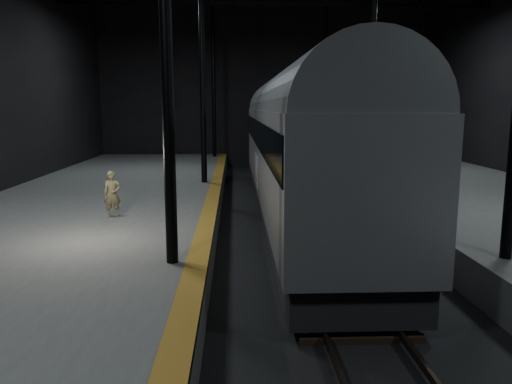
{
  "coord_description": "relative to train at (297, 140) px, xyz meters",
  "views": [
    {
      "loc": [
        -2.39,
        -14.77,
        4.42
      ],
      "look_at": [
        -1.79,
        -0.65,
        2.0
      ],
      "focal_mm": 35.0,
      "sensor_mm": 36.0,
      "label": 1
    }
  ],
  "objects": [
    {
      "name": "ground",
      "position": [
        0.0,
        -4.31,
        -3.17
      ],
      "size": [
        44.0,
        44.0,
        0.0
      ],
      "primitive_type": "plane",
      "color": "black",
      "rests_on": "ground"
    },
    {
      "name": "train",
      "position": [
        0.0,
        0.0,
        0.0
      ],
      "size": [
        3.18,
        21.26,
        5.68
      ],
      "color": "#96999D",
      "rests_on": "ground"
    },
    {
      "name": "platform_left",
      "position": [
        -7.5,
        -4.31,
        -2.67
      ],
      "size": [
        9.0,
        43.8,
        1.0
      ],
      "primitive_type": "cube",
      "color": "#50504E",
      "rests_on": "ground"
    },
    {
      "name": "track",
      "position": [
        0.0,
        -4.31,
        -3.1
      ],
      "size": [
        2.4,
        43.0,
        0.24
      ],
      "color": "#3F3328",
      "rests_on": "ground"
    },
    {
      "name": "tactile_strip",
      "position": [
        -3.25,
        -4.31,
        -2.17
      ],
      "size": [
        0.5,
        43.8,
        0.01
      ],
      "primitive_type": "cube",
      "color": "#896319",
      "rests_on": "platform_left"
    },
    {
      "name": "woman",
      "position": [
        -6.23,
        -3.57,
        -1.44
      ],
      "size": [
        0.61,
        0.49,
        1.45
      ],
      "primitive_type": "imported",
      "rotation": [
        0.0,
        0.0,
        0.3
      ],
      "color": "#8C8255",
      "rests_on": "platform_left"
    }
  ]
}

